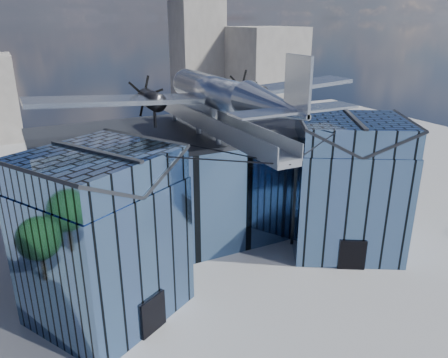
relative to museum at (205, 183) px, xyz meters
name	(u,v)px	position (x,y,z in m)	size (l,w,h in m)	color
ground_plane	(235,267)	(0.00, -5.82, -5.54)	(120.00, 120.00, 0.00)	gray
museum	(205,183)	(0.00, 0.00, 0.00)	(32.88, 24.50, 17.60)	#496996
bg_towers	(106,76)	(1.45, 44.67, 4.47)	(77.00, 24.50, 26.00)	gray
tree_side_e	(399,171)	(23.90, -0.70, -2.32)	(3.80, 3.80, 4.76)	#342515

